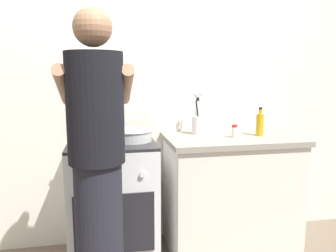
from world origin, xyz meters
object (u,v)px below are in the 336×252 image
Objects in this scene: utensil_crock at (198,123)px; person at (97,169)px; stove_range at (113,202)px; spice_bottle at (235,131)px; mixing_bowl at (132,135)px; oil_bottle at (260,124)px; pot at (91,132)px.

utensil_crock is 1.04m from person.
stove_range is 1.03m from spice_bottle.
person is (-0.23, -0.53, -0.09)m from mixing_bowl.
oil_bottle is at bearing 8.57° from spice_bottle.
utensil_crock reaches higher than mixing_bowl.
oil_bottle reaches higher than spice_bottle.
spice_bottle reaches higher than mixing_bowl.
utensil_crock is 1.53× the size of oil_bottle.
person reaches higher than spice_bottle.
oil_bottle is (1.26, -0.03, 0.03)m from pot.
oil_bottle reaches higher than pot.
person is (-0.77, -0.70, -0.13)m from utensil_crock.
person reaches higher than pot.
spice_bottle is (0.76, -0.02, 0.00)m from mixing_bowl.
pot is at bearing -171.67° from utensil_crock.
pot reaches higher than spice_bottle.
mixing_bowl is 0.91× the size of utensil_crock.
mixing_bowl is 0.76m from spice_bottle.
oil_bottle is (0.44, -0.15, -0.00)m from utensil_crock.
pot reaches higher than stove_range.
spice_bottle is 1.12m from person.
spice_bottle is at bearing -39.30° from utensil_crock.
pot is (-0.14, 0.03, 0.51)m from stove_range.
oil_bottle is at bearing -18.98° from utensil_crock.
stove_range is at bearing -167.35° from utensil_crock.
spice_bottle is at bearing -2.15° from stove_range.
stove_range is 2.70× the size of utensil_crock.
person is at bearing -155.79° from oil_bottle.
mixing_bowl is 0.98m from oil_bottle.
person is (-0.09, -0.55, 0.41)m from stove_range.
person is (-1.21, -0.54, -0.13)m from oil_bottle.
oil_bottle reaches higher than stove_range.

